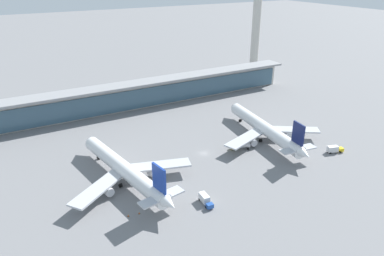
{
  "coord_description": "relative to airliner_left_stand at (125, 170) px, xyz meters",
  "views": [
    {
      "loc": [
        -72.67,
        -119.11,
        74.03
      ],
      "look_at": [
        0.0,
        10.71,
        7.93
      ],
      "focal_mm": 33.82,
      "sensor_mm": 36.0,
      "label": 1
    }
  ],
  "objects": [
    {
      "name": "ground_plane",
      "position": [
        37.66,
        5.58,
        -5.43
      ],
      "size": [
        1200.0,
        1200.0,
        0.0
      ],
      "primitive_type": "plane",
      "color": "slate"
    },
    {
      "name": "service_truck_near_nose_yellow",
      "position": [
        54.14,
        0.95,
        -3.73
      ],
      "size": [
        8.78,
        5.5,
        2.95
      ],
      "color": "yellow",
      "rests_on": "ground"
    },
    {
      "name": "safety_cone_bravo",
      "position": [
        -2.74,
        -20.37,
        -5.12
      ],
      "size": [
        0.62,
        0.62,
        0.7
      ],
      "color": "orange",
      "rests_on": "ground"
    },
    {
      "name": "safety_cone_alpha",
      "position": [
        -6.35,
        -19.85,
        -5.12
      ],
      "size": [
        0.62,
        0.62,
        0.7
      ],
      "color": "orange",
      "rests_on": "ground"
    },
    {
      "name": "control_tower",
      "position": [
        145.58,
        109.09,
        36.05
      ],
      "size": [
        12.0,
        12.0,
        76.21
      ],
      "color": "beige",
      "rests_on": "ground"
    },
    {
      "name": "airliner_left_stand",
      "position": [
        0.0,
        0.0,
        0.0
      ],
      "size": [
        49.14,
        64.59,
        17.25
      ],
      "color": "white",
      "rests_on": "ground"
    },
    {
      "name": "service_truck_mid_apron_yellow",
      "position": [
        87.68,
        -21.51,
        -3.74
      ],
      "size": [
        7.65,
        4.3,
        3.1
      ],
      "color": "yellow",
      "rests_on": "ground"
    },
    {
      "name": "terminal_building",
      "position": [
        37.66,
        73.52,
        2.43
      ],
      "size": [
        193.03,
        12.8,
        15.2
      ],
      "color": "beige",
      "rests_on": "ground"
    },
    {
      "name": "service_truck_under_wing_blue",
      "position": [
        19.17,
        -26.03,
        -3.74
      ],
      "size": [
        2.79,
        7.43,
        3.1
      ],
      "color": "#234C9E",
      "rests_on": "ground"
    },
    {
      "name": "airliner_centre_stand",
      "position": [
        69.8,
        3.7,
        0.0
      ],
      "size": [
        49.5,
        64.79,
        17.25
      ],
      "color": "white",
      "rests_on": "ground"
    }
  ]
}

